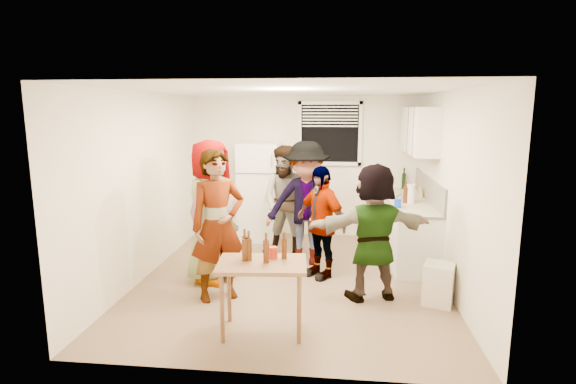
# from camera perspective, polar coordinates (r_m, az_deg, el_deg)

# --- Properties ---
(room) EXTENTS (4.00, 4.50, 2.50)m
(room) POSITION_cam_1_polar(r_m,az_deg,el_deg) (6.21, 0.45, -10.95)
(room) COLOR white
(room) RESTS_ON ground
(window) EXTENTS (1.12, 0.10, 1.06)m
(window) POSITION_cam_1_polar(r_m,az_deg,el_deg) (7.98, 5.32, 7.40)
(window) COLOR white
(window) RESTS_ON room
(refrigerator) EXTENTS (0.70, 0.70, 1.70)m
(refrigerator) POSITION_cam_1_polar(r_m,az_deg,el_deg) (7.88, -3.60, 0.06)
(refrigerator) COLOR white
(refrigerator) RESTS_ON ground
(counter_lower) EXTENTS (0.60, 2.20, 0.86)m
(counter_lower) POSITION_cam_1_polar(r_m,az_deg,el_deg) (7.23, 14.96, -4.63)
(counter_lower) COLOR white
(counter_lower) RESTS_ON ground
(countertop) EXTENTS (0.64, 2.22, 0.04)m
(countertop) POSITION_cam_1_polar(r_m,az_deg,el_deg) (7.13, 15.13, -1.13)
(countertop) COLOR beige
(countertop) RESTS_ON counter_lower
(backsplash) EXTENTS (0.03, 2.20, 0.36)m
(backsplash) POSITION_cam_1_polar(r_m,az_deg,el_deg) (7.15, 17.46, 0.40)
(backsplash) COLOR #B4AEA4
(backsplash) RESTS_ON countertop
(upper_cabinets) EXTENTS (0.34, 1.60, 0.70)m
(upper_cabinets) POSITION_cam_1_polar(r_m,az_deg,el_deg) (7.22, 16.32, 7.52)
(upper_cabinets) COLOR white
(upper_cabinets) RESTS_ON room
(kettle) EXTENTS (0.28, 0.25, 0.21)m
(kettle) POSITION_cam_1_polar(r_m,az_deg,el_deg) (7.00, 14.89, -1.17)
(kettle) COLOR silver
(kettle) RESTS_ON countertop
(paper_towel) EXTENTS (0.13, 0.13, 0.28)m
(paper_towel) POSITION_cam_1_polar(r_m,az_deg,el_deg) (6.91, 15.26, -1.33)
(paper_towel) COLOR white
(paper_towel) RESTS_ON countertop
(wine_bottle) EXTENTS (0.07, 0.07, 0.28)m
(wine_bottle) POSITION_cam_1_polar(r_m,az_deg,el_deg) (8.10, 14.43, 0.39)
(wine_bottle) COLOR black
(wine_bottle) RESTS_ON countertop
(beer_bottle_counter) EXTENTS (0.06, 0.06, 0.24)m
(beer_bottle_counter) POSITION_cam_1_polar(r_m,az_deg,el_deg) (6.88, 14.63, -1.36)
(beer_bottle_counter) COLOR #47230C
(beer_bottle_counter) RESTS_ON countertop
(blue_cup) EXTENTS (0.10, 0.10, 0.13)m
(blue_cup) POSITION_cam_1_polar(r_m,az_deg,el_deg) (6.53, 13.73, -1.95)
(blue_cup) COLOR blue
(blue_cup) RESTS_ON countertop
(picture_frame) EXTENTS (0.02, 0.17, 0.14)m
(picture_frame) POSITION_cam_1_polar(r_m,az_deg,el_deg) (7.45, 16.48, -0.01)
(picture_frame) COLOR gold
(picture_frame) RESTS_ON countertop
(trash_bin) EXTENTS (0.42, 0.42, 0.49)m
(trash_bin) POSITION_cam_1_polar(r_m,az_deg,el_deg) (5.67, 18.58, -10.96)
(trash_bin) COLOR silver
(trash_bin) RESTS_ON ground
(serving_table) EXTENTS (0.94, 0.67, 0.75)m
(serving_table) POSITION_cam_1_polar(r_m,az_deg,el_deg) (4.88, -3.23, -17.26)
(serving_table) COLOR brown
(serving_table) RESTS_ON ground
(beer_bottle_table) EXTENTS (0.05, 0.05, 0.21)m
(beer_bottle_table) POSITION_cam_1_polar(r_m,az_deg,el_deg) (4.68, -0.48, -8.45)
(beer_bottle_table) COLOR #47230C
(beer_bottle_table) RESTS_ON serving_table
(red_cup) EXTENTS (0.09, 0.09, 0.12)m
(red_cup) POSITION_cam_1_polar(r_m,az_deg,el_deg) (4.70, -1.88, -8.37)
(red_cup) COLOR red
(red_cup) RESTS_ON serving_table
(guest_grey) EXTENTS (2.08, 1.46, 0.60)m
(guest_grey) POSITION_cam_1_polar(r_m,az_deg,el_deg) (6.28, -9.48, -10.87)
(guest_grey) COLOR gray
(guest_grey) RESTS_ON ground
(guest_stripe) EXTENTS (1.55, 1.88, 0.43)m
(guest_stripe) POSITION_cam_1_polar(r_m,az_deg,el_deg) (5.70, -8.64, -13.11)
(guest_stripe) COLOR #141933
(guest_stripe) RESTS_ON ground
(guest_back_left) EXTENTS (1.22, 1.88, 0.66)m
(guest_back_left) POSITION_cam_1_polar(r_m,az_deg,el_deg) (7.12, -0.05, -8.13)
(guest_back_left) COLOR brown
(guest_back_left) RESTS_ON ground
(guest_back_right) EXTENTS (1.30, 1.90, 0.68)m
(guest_back_right) POSITION_cam_1_polar(r_m,az_deg,el_deg) (6.80, 2.27, -9.02)
(guest_back_right) COLOR #424247
(guest_back_right) RESTS_ON ground
(guest_black) EXTENTS (1.72, 1.72, 0.37)m
(guest_black) POSITION_cam_1_polar(r_m,az_deg,el_deg) (6.33, 4.07, -10.57)
(guest_black) COLOR black
(guest_black) RESTS_ON ground
(guest_orange) EXTENTS (1.94, 2.02, 0.49)m
(guest_orange) POSITION_cam_1_polar(r_m,az_deg,el_deg) (5.73, 10.50, -13.02)
(guest_orange) COLOR #DF8B42
(guest_orange) RESTS_ON ground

